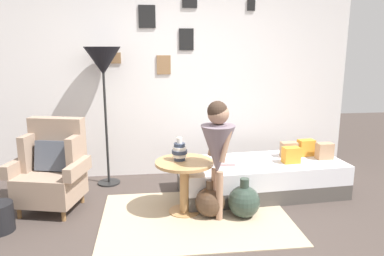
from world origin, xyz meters
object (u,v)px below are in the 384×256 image
side_table (184,176)px  floor_lamp (103,65)px  person_child (218,144)px  vase_striped (180,151)px  demijohn_near (210,202)px  daybed (261,177)px  armchair (52,169)px  demijohn_far (244,201)px  book_on_daybed (224,163)px

side_table → floor_lamp: (-0.88, 0.95, 1.09)m
side_table → person_child: bearing=-29.3°
vase_striped → demijohn_near: size_ratio=0.62×
daybed → floor_lamp: 2.32m
side_table → demijohn_near: side_table is taller
demijohn_near → daybed: bearing=36.8°
person_child → side_table: bearing=150.7°
armchair → floor_lamp: 1.35m
demijohn_near → person_child: bearing=-41.4°
floor_lamp → demijohn_far: size_ratio=4.14×
floor_lamp → person_child: size_ratio=1.42×
person_child → floor_lamp: bearing=136.5°
armchair → side_table: size_ratio=1.60×
vase_striped → person_child: person_child is taller
vase_striped → person_child: bearing=-31.5°
armchair → demijohn_near: 1.72m
demijohn_near → demijohn_far: (0.34, -0.06, 0.01)m
floor_lamp → demijohn_far: floor_lamp is taller
armchair → daybed: bearing=2.7°
person_child → daybed: bearing=42.0°
demijohn_far → daybed: bearing=58.0°
demijohn_near → demijohn_far: size_ratio=0.95×
demijohn_far → book_on_daybed: bearing=101.0°
daybed → side_table: size_ratio=3.22×
daybed → demijohn_far: demijohn_far is taller
book_on_daybed → person_child: bearing=-109.1°
demijohn_near → floor_lamp: bearing=136.4°
side_table → person_child: 0.52m
demijohn_near → side_table: bearing=154.1°
daybed → demijohn_far: 0.69m
side_table → book_on_daybed: size_ratio=2.75×
vase_striped → side_table: bearing=-43.9°
book_on_daybed → demijohn_far: size_ratio=0.53×
side_table → person_child: (0.31, -0.18, 0.38)m
book_on_daybed → side_table: bearing=-145.1°
daybed → demijohn_near: size_ratio=4.95×
armchair → side_table: (1.39, -0.30, -0.03)m
armchair → person_child: size_ratio=0.80×
armchair → demijohn_far: 2.06m
vase_striped → demijohn_far: (0.64, -0.22, -0.49)m
vase_striped → demijohn_near: vase_striped is taller
vase_striped → person_child: size_ratio=0.20×
book_on_daybed → demijohn_near: bearing=-117.3°
armchair → daybed: 2.37m
daybed → book_on_daybed: (-0.47, -0.06, 0.22)m
vase_striped → demijohn_far: vase_striped is taller
book_on_daybed → floor_lamp: bearing=156.1°
floor_lamp → book_on_daybed: bearing=-23.9°
armchair → daybed: armchair is taller
vase_striped → demijohn_near: (0.30, -0.17, -0.50)m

